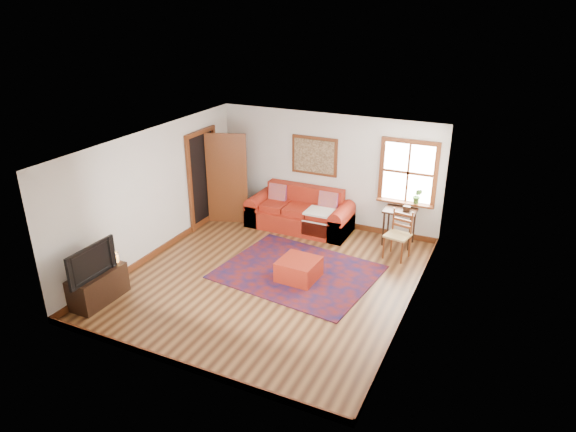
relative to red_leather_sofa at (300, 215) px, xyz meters
The scene contains 13 objects.
ground 2.37m from the red_leather_sofa, 79.34° to the right, with size 5.50×5.50×0.00m, color #482713.
room_envelope 2.70m from the red_leather_sofa, 79.27° to the right, with size 5.04×5.54×2.52m.
window 2.47m from the red_leather_sofa, 10.17° to the left, with size 1.18×0.20×1.38m.
doorway 2.00m from the red_leather_sofa, 163.51° to the right, with size 0.89×1.08×2.14m.
framed_artwork 1.33m from the red_leather_sofa, 71.75° to the left, with size 1.05×0.07×0.85m.
persian_rug 2.08m from the red_leather_sofa, 67.47° to the right, with size 2.73×2.19×0.02m, color #62130E.
red_leather_sofa is the anchor object (origin of this frame).
red_ottoman 2.31m from the red_leather_sofa, 66.90° to the right, with size 0.68×0.68×0.39m, color #A32615.
side_table 2.20m from the red_leather_sofa, ahead, with size 0.64×0.48×0.76m.
ladder_back_chair 2.36m from the red_leather_sofa, 11.79° to the right, with size 0.51×0.49×0.95m.
media_cabinet 4.58m from the red_leather_sofa, 113.55° to the right, with size 0.44×0.99×0.54m, color black.
television 4.74m from the red_leather_sofa, 112.57° to the right, with size 0.99×0.13×0.57m, color black.
candle_hurricane 4.19m from the red_leather_sofa, 115.18° to the right, with size 0.12×0.12×0.18m.
Camera 1 is at (3.75, -7.25, 4.68)m, focal length 32.00 mm.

